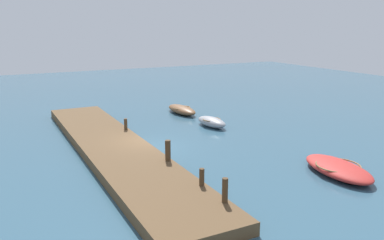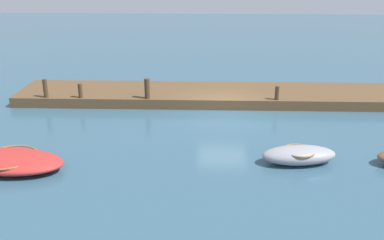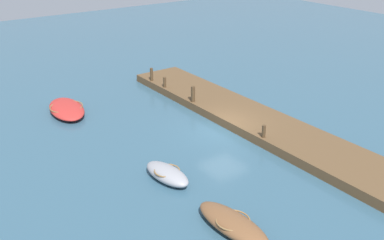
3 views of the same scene
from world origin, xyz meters
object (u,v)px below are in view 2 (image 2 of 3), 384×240
(dinghy_grey, at_px, (299,155))
(mooring_post_mid_west, at_px, (147,89))
(mooring_post_east, at_px, (45,88))
(mooring_post_west, at_px, (277,93))
(motorboat_red, at_px, (9,161))
(mooring_post_mid_east, at_px, (80,91))

(dinghy_grey, relative_size, mooring_post_mid_west, 2.81)
(mooring_post_east, bearing_deg, dinghy_grey, 152.06)
(mooring_post_west, height_order, mooring_post_east, mooring_post_east)
(motorboat_red, bearing_deg, mooring_post_mid_west, -113.24)
(mooring_post_east, bearing_deg, mooring_post_mid_west, 180.00)
(motorboat_red, bearing_deg, mooring_post_east, -73.96)
(mooring_post_west, relative_size, mooring_post_mid_east, 0.97)
(dinghy_grey, height_order, mooring_post_mid_east, mooring_post_mid_east)
(dinghy_grey, bearing_deg, motorboat_red, -1.96)
(mooring_post_mid_west, height_order, mooring_post_mid_east, mooring_post_mid_west)
(mooring_post_west, distance_m, mooring_post_east, 12.04)
(mooring_post_east, bearing_deg, mooring_post_west, 180.00)
(mooring_post_mid_west, bearing_deg, mooring_post_east, 0.00)
(dinghy_grey, xyz_separation_m, motorboat_red, (10.88, 0.83, -0.04))
(mooring_post_west, xyz_separation_m, mooring_post_mid_west, (6.70, 0.00, 0.16))
(dinghy_grey, height_order, motorboat_red, dinghy_grey)
(mooring_post_west, bearing_deg, mooring_post_east, 0.00)
(dinghy_grey, distance_m, mooring_post_west, 6.37)
(mooring_post_mid_west, bearing_deg, motorboat_red, 59.40)
(dinghy_grey, xyz_separation_m, mooring_post_east, (11.97, -6.35, 0.67))
(mooring_post_west, xyz_separation_m, mooring_post_east, (12.04, 0.00, 0.13))
(motorboat_red, bearing_deg, dinghy_grey, -168.29)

